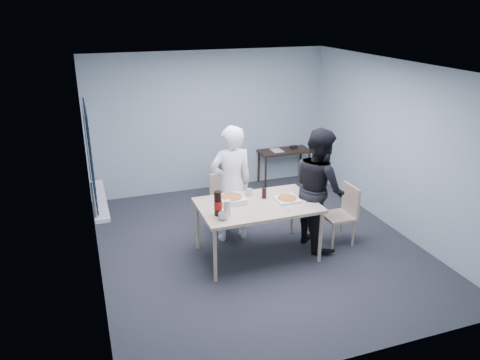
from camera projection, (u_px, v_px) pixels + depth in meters
name	position (u px, v px, depth m)	size (l,w,h in m)	color
room	(92.00, 161.00, 6.10)	(5.00, 5.00, 5.00)	#292A2E
dining_table	(258.00, 208.00, 6.44)	(1.62, 1.03, 0.79)	#C8AC8A
chair_far	(225.00, 198.00, 7.33)	(0.42, 0.42, 0.89)	#C8AC8A
chair_right	(344.00, 210.00, 6.88)	(0.42, 0.42, 0.89)	#C8AC8A
person_white	(231.00, 184.00, 6.86)	(0.65, 0.42, 1.77)	white
person_black	(319.00, 188.00, 6.70)	(0.86, 0.47, 1.77)	black
side_table	(284.00, 154.00, 9.19)	(1.00, 0.45, 0.67)	black
stool	(229.00, 183.00, 8.24)	(0.37, 0.37, 0.51)	black
backpack	(229.00, 165.00, 8.11)	(0.33, 0.24, 0.46)	slate
pizza_box_a	(232.00, 199.00, 6.47)	(0.34, 0.34, 0.08)	white
pizza_box_b	(287.00, 199.00, 6.52)	(0.31, 0.31, 0.04)	white
mug_a	(223.00, 216.00, 5.94)	(0.12, 0.12, 0.10)	silver
mug_b	(249.00, 192.00, 6.69)	(0.10, 0.10, 0.09)	silver
cola_glass	(264.00, 193.00, 6.58)	(0.07, 0.07, 0.15)	black
soda_bottle	(218.00, 204.00, 6.02)	(0.10, 0.10, 0.33)	black
plastic_cups	(227.00, 208.00, 6.05)	(0.09, 0.09, 0.21)	silver
rubber_band	(288.00, 210.00, 6.22)	(0.05, 0.05, 0.00)	red
papers	(277.00, 150.00, 9.13)	(0.21, 0.28, 0.00)	white
black_box	(294.00, 147.00, 9.25)	(0.13, 0.09, 0.06)	black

